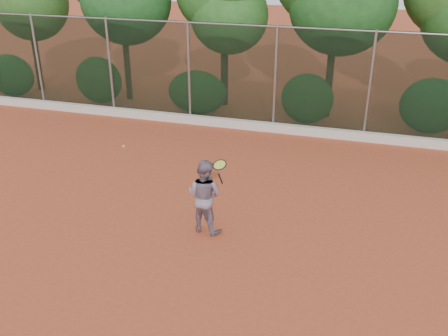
# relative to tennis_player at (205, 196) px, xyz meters

# --- Properties ---
(ground) EXTENTS (80.00, 80.00, 0.00)m
(ground) POSITION_rel_tennis_player_xyz_m (0.24, -0.29, -0.86)
(ground) COLOR #B14929
(ground) RESTS_ON ground
(concrete_curb) EXTENTS (24.00, 0.20, 0.30)m
(concrete_curb) POSITION_rel_tennis_player_xyz_m (0.24, 6.53, -0.71)
(concrete_curb) COLOR beige
(concrete_curb) RESTS_ON ground
(tennis_player) EXTENTS (0.97, 0.83, 1.72)m
(tennis_player) POSITION_rel_tennis_player_xyz_m (0.00, 0.00, 0.00)
(tennis_player) COLOR gray
(tennis_player) RESTS_ON ground
(chainlink_fence) EXTENTS (24.09, 0.09, 3.50)m
(chainlink_fence) POSITION_rel_tennis_player_xyz_m (0.24, 6.71, 1.00)
(chainlink_fence) COLOR black
(chainlink_fence) RESTS_ON ground
(tennis_racket) EXTENTS (0.38, 0.37, 0.57)m
(tennis_racket) POSITION_rel_tennis_player_xyz_m (0.40, -0.16, 0.84)
(tennis_racket) COLOR black
(tennis_racket) RESTS_ON ground
(tennis_ball_in_flight) EXTENTS (0.06, 0.06, 0.06)m
(tennis_ball_in_flight) POSITION_rel_tennis_player_xyz_m (-2.17, 0.55, 0.71)
(tennis_ball_in_flight) COLOR #BFCF2F
(tennis_ball_in_flight) RESTS_ON ground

